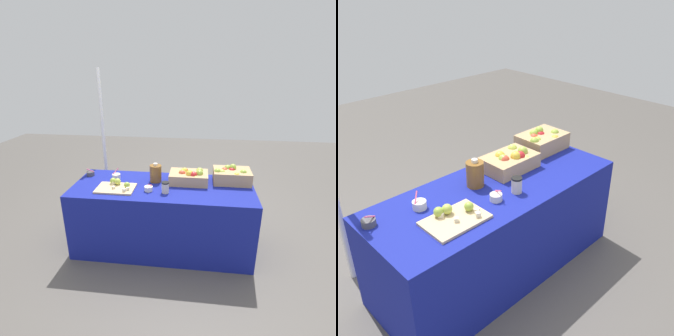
% 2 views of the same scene
% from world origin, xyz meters
% --- Properties ---
extents(ground_plane, '(10.00, 10.00, 0.00)m').
position_xyz_m(ground_plane, '(0.00, 0.00, 0.00)').
color(ground_plane, '#56514C').
extents(table, '(1.90, 0.76, 0.74)m').
position_xyz_m(table, '(0.00, 0.00, 0.37)').
color(table, navy).
rests_on(table, ground_plane).
extents(apple_crate_left, '(0.40, 0.30, 0.19)m').
position_xyz_m(apple_crate_left, '(0.72, 0.19, 0.82)').
color(apple_crate_left, tan).
rests_on(apple_crate_left, table).
extents(apple_crate_middle, '(0.41, 0.28, 0.16)m').
position_xyz_m(apple_crate_middle, '(0.27, 0.12, 0.81)').
color(apple_crate_middle, tan).
rests_on(apple_crate_middle, table).
extents(cutting_board_front, '(0.39, 0.27, 0.09)m').
position_xyz_m(cutting_board_front, '(-0.46, -0.12, 0.76)').
color(cutting_board_front, '#D1B284').
rests_on(cutting_board_front, table).
extents(sample_bowl_near, '(0.09, 0.09, 0.09)m').
position_xyz_m(sample_bowl_near, '(-0.13, -0.14, 0.77)').
color(sample_bowl_near, silver).
rests_on(sample_bowl_near, table).
extents(sample_bowl_mid, '(0.09, 0.09, 0.11)m').
position_xyz_m(sample_bowl_mid, '(-0.55, 0.13, 0.77)').
color(sample_bowl_mid, silver).
rests_on(sample_bowl_mid, table).
extents(sample_bowl_far, '(0.09, 0.09, 0.10)m').
position_xyz_m(sample_bowl_far, '(-0.87, 0.19, 0.76)').
color(sample_bowl_far, '#4C4C51').
rests_on(sample_bowl_far, table).
extents(cider_jug, '(0.13, 0.13, 0.21)m').
position_xyz_m(cider_jug, '(-0.09, 0.11, 0.83)').
color(cider_jug, brown).
rests_on(cider_jug, table).
extents(coffee_cup, '(0.08, 0.08, 0.11)m').
position_xyz_m(coffee_cup, '(0.05, -0.16, 0.80)').
color(coffee_cup, beige).
rests_on(coffee_cup, table).
extents(tent_pole, '(0.04, 0.04, 1.92)m').
position_xyz_m(tent_pole, '(-0.87, 0.70, 0.96)').
color(tent_pole, white).
rests_on(tent_pole, ground_plane).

